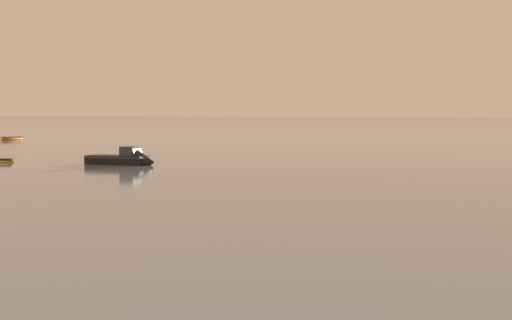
# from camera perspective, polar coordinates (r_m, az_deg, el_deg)

# --- Properties ---
(motorboat_moored_1) EXTENTS (6.07, 2.62, 2.24)m
(motorboat_moored_1) POSITION_cam_1_polar(r_m,az_deg,el_deg) (64.66, -9.37, -0.04)
(motorboat_moored_1) COLOR black
(motorboat_moored_1) RESTS_ON ground
(rowboat_moored_2) EXTENTS (1.80, 4.69, 0.73)m
(rowboat_moored_2) POSITION_cam_1_polar(r_m,az_deg,el_deg) (120.41, -17.40, 1.50)
(rowboat_moored_2) COLOR orange
(rowboat_moored_2) RESTS_ON ground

